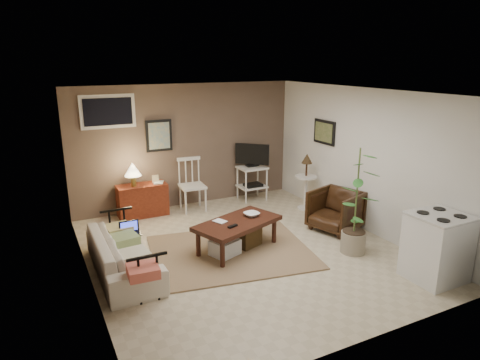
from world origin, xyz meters
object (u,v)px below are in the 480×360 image
spindle_chair (192,186)px  stove (437,247)px  coffee_table (237,233)px  armchair (335,209)px  side_table (306,175)px  potted_plant (357,197)px  red_console (142,197)px  sofa (123,248)px  tv_stand (252,171)px

spindle_chair → stove: bearing=-64.4°
coffee_table → armchair: (1.87, -0.02, 0.10)m
spindle_chair → side_table: bearing=-25.4°
stove → armchair: bearing=92.9°
spindle_chair → potted_plant: potted_plant is taller
red_console → spindle_chair: (0.96, -0.11, 0.11)m
coffee_table → spindle_chair: (0.05, 2.05, 0.20)m
sofa → armchair: (3.58, -0.09, 0.02)m
side_table → armchair: bearing=-98.6°
tv_stand → sofa: bearing=-147.0°
coffee_table → potted_plant: size_ratio=0.90×
spindle_chair → stove: (1.92, -4.02, -0.02)m
spindle_chair → tv_stand: bearing=1.5°
coffee_table → spindle_chair: size_ratio=1.46×
sofa → tv_stand: size_ratio=1.57×
sofa → coffee_table: bearing=-92.5°
sofa → red_console: 2.23m
tv_stand → stove: (0.58, -4.05, -0.17)m
coffee_table → sofa: bearing=177.5°
tv_stand → potted_plant: bearing=-86.8°
coffee_table → side_table: (2.04, 1.10, 0.41)m
tv_stand → side_table: (0.65, -0.98, 0.06)m
stove → side_table: bearing=88.7°
coffee_table → spindle_chair: spindle_chair is taller
coffee_table → potted_plant: bearing=-28.9°
sofa → stove: stove is taller
sofa → potted_plant: 3.42m
sofa → potted_plant: potted_plant is taller
coffee_table → red_console: 2.35m
coffee_table → stove: stove is taller
side_table → stove: size_ratio=1.20×
tv_stand → spindle_chair: bearing=-178.5°
coffee_table → tv_stand: (1.38, 2.08, 0.35)m
stove → coffee_table: bearing=134.9°
red_console → stove: size_ratio=1.14×
side_table → spindle_chair: bearing=154.6°
stove → potted_plant: bearing=110.6°
potted_plant → sofa: bearing=164.1°
red_console → side_table: 3.16m
tv_stand → red_console: bearing=178.0°
red_console → tv_stand: bearing=-2.0°
coffee_table → tv_stand: size_ratio=1.25×
red_console → stove: bearing=-55.1°
potted_plant → stove: (0.42, -1.12, -0.42)m
side_table → stove: 3.08m
armchair → stove: 1.96m
coffee_table → sofa: size_ratio=0.80×
spindle_chair → stove: spindle_chair is taller
tv_stand → potted_plant: (0.16, -2.93, 0.25)m
red_console → side_table: bearing=-19.7°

